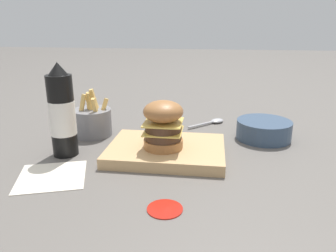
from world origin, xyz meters
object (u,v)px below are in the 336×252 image
(ketchup_bottle, at_px, (62,114))
(side_bowl, at_px, (264,129))
(serving_board, at_px, (168,150))
(spoon, at_px, (214,122))
(burger, at_px, (163,124))
(fries_basket, at_px, (92,121))

(ketchup_bottle, xyz_separation_m, side_bowl, (-0.50, -0.18, -0.08))
(serving_board, distance_m, spoon, 0.30)
(burger, height_order, spoon, burger)
(burger, xyz_separation_m, spoon, (-0.12, -0.29, -0.08))
(burger, xyz_separation_m, ketchup_bottle, (0.24, 0.01, 0.02))
(burger, relative_size, side_bowl, 0.77)
(serving_board, height_order, ketchup_bottle, ketchup_bottle)
(ketchup_bottle, height_order, spoon, ketchup_bottle)
(serving_board, bearing_deg, spoon, -111.76)
(burger, distance_m, side_bowl, 0.31)
(burger, height_order, ketchup_bottle, ketchup_bottle)
(fries_basket, height_order, side_bowl, fries_basket)
(burger, xyz_separation_m, side_bowl, (-0.26, -0.17, -0.06))
(ketchup_bottle, bearing_deg, burger, -176.72)
(serving_board, xyz_separation_m, spoon, (-0.11, -0.28, -0.01))
(fries_basket, bearing_deg, serving_board, 152.90)
(side_bowl, relative_size, spoon, 1.29)
(burger, height_order, fries_basket, burger)
(burger, bearing_deg, ketchup_bottle, 3.28)
(serving_board, relative_size, burger, 2.44)
(ketchup_bottle, relative_size, side_bowl, 1.51)
(burger, bearing_deg, serving_board, -126.19)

